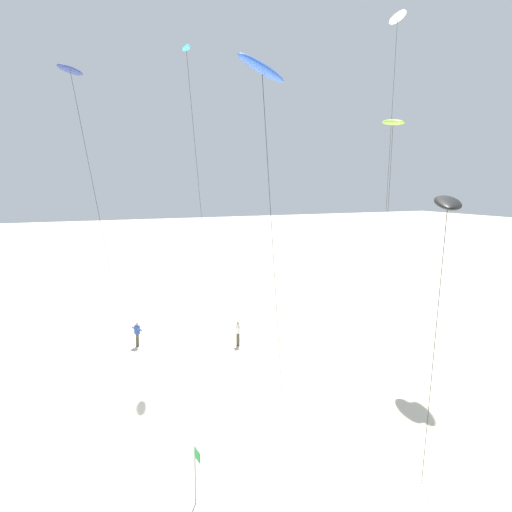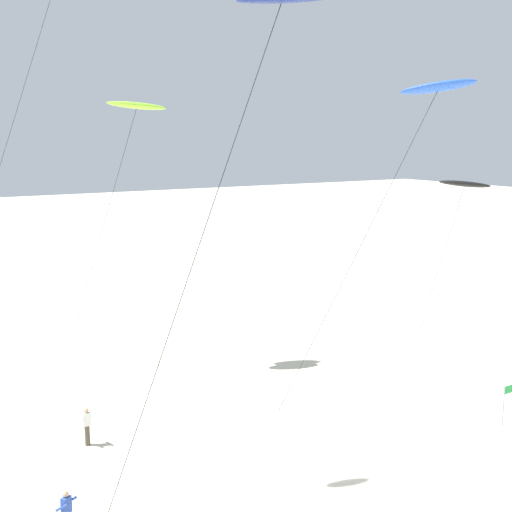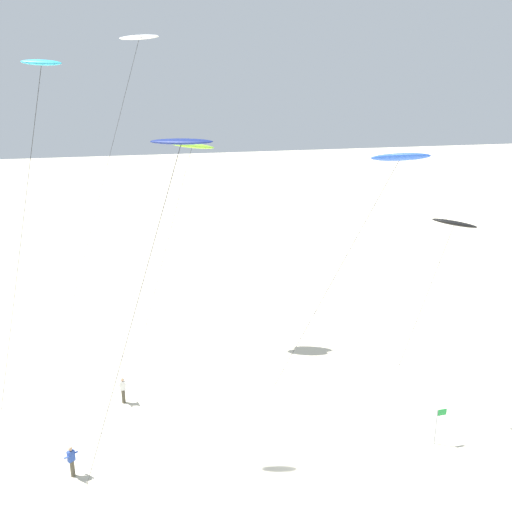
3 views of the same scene
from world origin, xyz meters
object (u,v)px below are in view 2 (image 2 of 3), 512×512
kite_flyer_middle (87,425)px  kite_blue (437,89)px  kite_black (464,185)px  kite_lime (136,107)px  kite_navy (278,10)px  marker_flag (506,399)px

kite_flyer_middle → kite_blue: bearing=-19.4°
kite_black → kite_flyer_middle: kite_black is taller
kite_lime → kite_flyer_middle: bearing=-126.7°
kite_blue → kite_flyer_middle: (-14.50, 5.11, -14.06)m
kite_lime → kite_black: size_ratio=1.38×
kite_blue → kite_flyer_middle: size_ratio=9.30×
kite_blue → kite_navy: size_ratio=0.93×
marker_flag → kite_navy: bearing=-171.9°
kite_lime → kite_black: kite_lime is taller
kite_lime → kite_flyer_middle: kite_lime is taller
kite_flyer_middle → marker_flag: marker_flag is taller
kite_flyer_middle → marker_flag: size_ratio=0.80×
kite_navy → kite_black: bearing=25.7°
kite_blue → marker_flag: 13.96m
kite_lime → marker_flag: 23.18m
kite_lime → kite_flyer_middle: size_ratio=8.89×
kite_lime → marker_flag: (10.46, -16.13, -12.96)m
kite_navy → marker_flag: bearing=8.1°
kite_black → kite_blue: 8.19m
kite_black → marker_flag: kite_black is taller
kite_navy → kite_flyer_middle: bearing=104.9°
kite_lime → kite_flyer_middle: (-5.77, -7.75, -13.56)m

